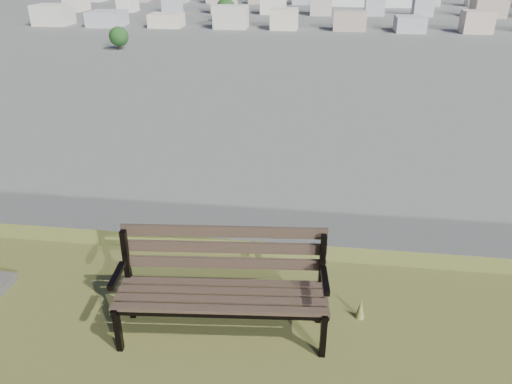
# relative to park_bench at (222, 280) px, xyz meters

# --- Properties ---
(park_bench) EXTENTS (1.64, 0.66, 0.84)m
(park_bench) POSITION_rel_park_bench_xyz_m (0.00, 0.00, 0.00)
(park_bench) COLOR #463528
(park_bench) RESTS_ON hilltop_mesa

